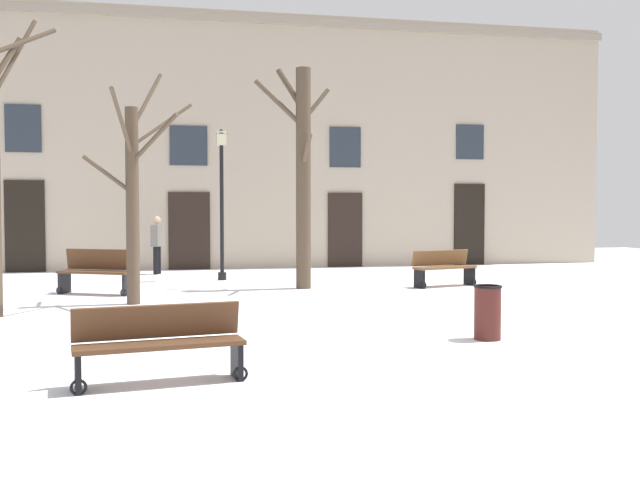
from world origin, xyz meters
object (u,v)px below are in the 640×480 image
(tree_right_of_center, at_px, (134,195))
(streetlamp, at_px, (222,188))
(tree_near_facade, at_px, (303,172))
(bench_back_to_back_right, at_px, (159,343))
(litter_bin, at_px, (488,312))
(bench_by_litter_bin, at_px, (97,271))
(person_near_bench, at_px, (157,242))
(bench_back_to_back_left, at_px, (444,267))

(tree_right_of_center, height_order, streetlamp, tree_right_of_center)
(tree_near_facade, bearing_deg, bench_back_to_back_right, -109.98)
(litter_bin, relative_size, bench_by_litter_bin, 0.45)
(tree_right_of_center, bearing_deg, person_near_bench, 87.19)
(tree_near_facade, height_order, bench_back_to_back_right, tree_near_facade)
(bench_back_to_back_right, bearing_deg, tree_right_of_center, 86.24)
(litter_bin, bearing_deg, streetlamp, 108.59)
(bench_back_to_back_right, xyz_separation_m, bench_back_to_back_left, (6.47, 8.30, 0.01))
(tree_near_facade, bearing_deg, person_near_bench, 127.80)
(tree_right_of_center, bearing_deg, bench_back_to_back_right, -85.05)
(bench_back_to_back_left, bearing_deg, tree_right_of_center, 177.91)
(tree_right_of_center, xyz_separation_m, litter_bin, (5.09, -4.87, -1.73))
(tree_right_of_center, relative_size, bench_back_to_back_right, 2.50)
(litter_bin, bearing_deg, bench_by_litter_bin, 131.46)
(tree_right_of_center, height_order, litter_bin, tree_right_of_center)
(tree_right_of_center, distance_m, bench_by_litter_bin, 2.63)
(streetlamp, relative_size, bench_back_to_back_right, 2.11)
(tree_near_facade, bearing_deg, bench_by_litter_bin, -178.11)
(tree_right_of_center, relative_size, tree_near_facade, 0.90)
(streetlamp, distance_m, bench_back_to_back_left, 5.99)
(tree_right_of_center, relative_size, person_near_bench, 2.82)
(litter_bin, distance_m, bench_back_to_back_left, 6.90)
(bench_back_to_back_left, relative_size, person_near_bench, 1.02)
(bench_by_litter_bin, bearing_deg, person_near_bench, 101.82)
(person_near_bench, bearing_deg, tree_near_facade, 60.84)
(bench_back_to_back_left, distance_m, bench_by_litter_bin, 7.91)
(bench_by_litter_bin, bearing_deg, streetlamp, 67.45)
(litter_bin, relative_size, bench_back_to_back_right, 0.42)
(bench_by_litter_bin, bearing_deg, tree_near_facade, 28.46)
(tree_near_facade, relative_size, litter_bin, 6.63)
(litter_bin, height_order, bench_back_to_back_left, bench_back_to_back_left)
(tree_right_of_center, xyz_separation_m, bench_by_litter_bin, (-0.87, 1.87, -1.63))
(bench_back_to_back_right, height_order, bench_back_to_back_left, bench_back_to_back_left)
(tree_right_of_center, bearing_deg, tree_near_facade, 28.76)
(tree_right_of_center, height_order, person_near_bench, tree_right_of_center)
(person_near_bench, bearing_deg, bench_by_litter_bin, 8.29)
(tree_near_facade, xyz_separation_m, bench_by_litter_bin, (-4.55, -0.15, -2.20))
(bench_back_to_back_left, bearing_deg, bench_back_to_back_right, -144.00)
(streetlamp, relative_size, bench_back_to_back_left, 2.33)
(streetlamp, bearing_deg, tree_right_of_center, -114.59)
(litter_bin, height_order, person_near_bench, person_near_bench)
(bench_back_to_back_right, distance_m, person_near_bench, 12.92)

